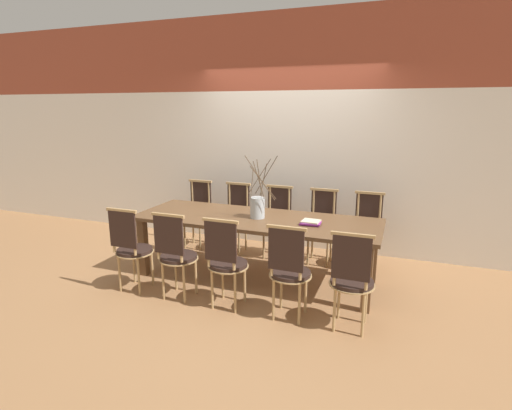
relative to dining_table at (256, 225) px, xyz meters
The scene contains 15 objects.
ground_plane 0.65m from the dining_table, ahead, with size 16.00×16.00×0.00m, color #9E7047.
wall_rear 1.61m from the dining_table, 90.00° to the left, with size 12.00×0.06×3.20m.
dining_table is the anchor object (origin of this frame).
chair_near_leftend 1.39m from the dining_table, 145.66° to the right, with size 0.41×0.41×0.95m.
chair_near_left 0.99m from the dining_table, 127.11° to the right, with size 0.41×0.41×0.95m.
chair_near_center 0.79m from the dining_table, 91.66° to the right, with size 0.41×0.41×0.95m.
chair_near_right 1.00m from the dining_table, 51.62° to the right, with size 0.41×0.41×0.95m.
chair_near_rightend 1.43m from the dining_table, 33.30° to the right, with size 0.41×0.41×0.95m.
chair_far_leftend 1.43m from the dining_table, 146.71° to the left, with size 0.41×0.41×0.95m.
chair_far_left 0.99m from the dining_table, 127.36° to the left, with size 0.41×0.41×0.95m.
chair_far_center 0.79m from the dining_table, 89.57° to the left, with size 0.41×0.41×0.95m.
chair_far_right 1.00m from the dining_table, 52.23° to the left, with size 0.41×0.41×0.95m.
chair_far_rightend 1.41m from the dining_table, 33.63° to the left, with size 0.41×0.41×0.95m.
vase_centerpiece 0.21m from the dining_table, 26.02° to the left, with size 0.39×0.43×0.73m.
book_stack 0.66m from the dining_table, ahead, with size 0.23×0.19×0.04m.
Camera 1 is at (1.53, -4.11, 1.96)m, focal length 28.00 mm.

